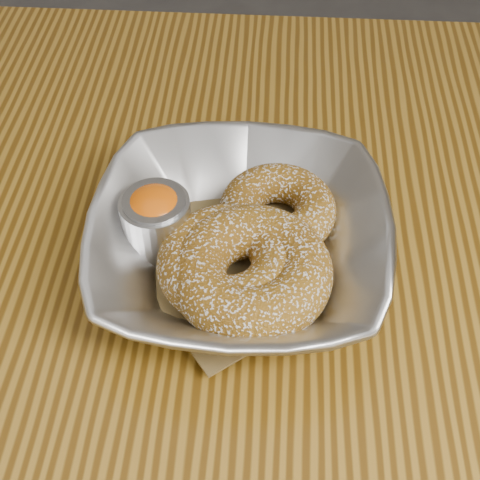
# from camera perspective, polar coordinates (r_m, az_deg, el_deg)

# --- Properties ---
(table) EXTENTS (1.20, 0.80, 0.75)m
(table) POSITION_cam_1_polar(r_m,az_deg,el_deg) (0.57, -1.68, -11.71)
(table) COLOR brown
(table) RESTS_ON ground_plane
(serving_bowl) EXTENTS (0.22, 0.22, 0.05)m
(serving_bowl) POSITION_cam_1_polar(r_m,az_deg,el_deg) (0.49, 0.00, -0.25)
(serving_bowl) COLOR #B4B7BB
(serving_bowl) RESTS_ON table
(parchment) EXTENTS (0.20, 0.20, 0.00)m
(parchment) POSITION_cam_1_polar(r_m,az_deg,el_deg) (0.50, 0.00, -1.58)
(parchment) COLOR brown
(parchment) RESTS_ON table
(donut_back) EXTENTS (0.10, 0.10, 0.03)m
(donut_back) POSITION_cam_1_polar(r_m,az_deg,el_deg) (0.51, 3.23, 2.64)
(donut_back) COLOR brown
(donut_back) RESTS_ON parchment
(donut_front) EXTENTS (0.12, 0.12, 0.04)m
(donut_front) POSITION_cam_1_polar(r_m,az_deg,el_deg) (0.47, 0.92, -2.70)
(donut_front) COLOR brown
(donut_front) RESTS_ON parchment
(donut_extra) EXTENTS (0.12, 0.12, 0.04)m
(donut_extra) POSITION_cam_1_polar(r_m,az_deg,el_deg) (0.47, -0.91, -1.98)
(donut_extra) COLOR brown
(donut_extra) RESTS_ON parchment
(ramekin) EXTENTS (0.05, 0.05, 0.05)m
(ramekin) POSITION_cam_1_polar(r_m,az_deg,el_deg) (0.50, -7.16, 1.80)
(ramekin) COLOR #B4B7BB
(ramekin) RESTS_ON table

